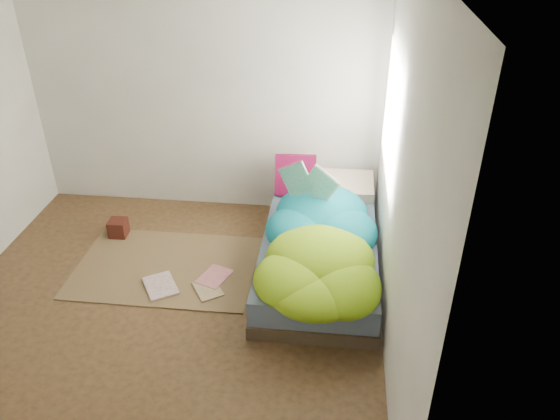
{
  "coord_description": "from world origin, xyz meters",
  "views": [
    {
      "loc": [
        1.32,
        -3.28,
        2.97
      ],
      "look_at": [
        0.86,
        0.75,
        0.55
      ],
      "focal_mm": 35.0,
      "sensor_mm": 36.0,
      "label": 1
    }
  ],
  "objects_px": {
    "floor_book_a": "(146,290)",
    "floor_book_b": "(204,274)",
    "wooden_box": "(118,228)",
    "open_book": "(308,173)",
    "bed": "(319,251)",
    "pillow_magenta": "(296,175)"
  },
  "relations": [
    {
      "from": "bed",
      "to": "pillow_magenta",
      "type": "bearing_deg",
      "value": 111.14
    },
    {
      "from": "open_book",
      "to": "wooden_box",
      "type": "height_order",
      "value": "open_book"
    },
    {
      "from": "pillow_magenta",
      "to": "floor_book_b",
      "type": "bearing_deg",
      "value": -129.94
    },
    {
      "from": "open_book",
      "to": "floor_book_a",
      "type": "bearing_deg",
      "value": -127.82
    },
    {
      "from": "floor_book_a",
      "to": "open_book",
      "type": "bearing_deg",
      "value": -0.91
    },
    {
      "from": "bed",
      "to": "floor_book_a",
      "type": "distance_m",
      "value": 1.54
    },
    {
      "from": "open_book",
      "to": "wooden_box",
      "type": "distance_m",
      "value": 1.98
    },
    {
      "from": "pillow_magenta",
      "to": "wooden_box",
      "type": "relative_size",
      "value": 2.38
    },
    {
      "from": "open_book",
      "to": "floor_book_b",
      "type": "relative_size",
      "value": 1.54
    },
    {
      "from": "wooden_box",
      "to": "floor_book_a",
      "type": "bearing_deg",
      "value": -56.29
    },
    {
      "from": "bed",
      "to": "open_book",
      "type": "height_order",
      "value": "open_book"
    },
    {
      "from": "floor_book_a",
      "to": "pillow_magenta",
      "type": "bearing_deg",
      "value": 16.13
    },
    {
      "from": "floor_book_a",
      "to": "floor_book_b",
      "type": "distance_m",
      "value": 0.51
    },
    {
      "from": "open_book",
      "to": "floor_book_a",
      "type": "height_order",
      "value": "open_book"
    },
    {
      "from": "pillow_magenta",
      "to": "floor_book_b",
      "type": "distance_m",
      "value": 1.33
    },
    {
      "from": "wooden_box",
      "to": "floor_book_a",
      "type": "distance_m",
      "value": 0.98
    },
    {
      "from": "bed",
      "to": "wooden_box",
      "type": "bearing_deg",
      "value": 172.02
    },
    {
      "from": "pillow_magenta",
      "to": "open_book",
      "type": "bearing_deg",
      "value": -77.01
    },
    {
      "from": "wooden_box",
      "to": "floor_book_a",
      "type": "xyz_separation_m",
      "value": [
        0.54,
        -0.81,
        -0.07
      ]
    },
    {
      "from": "open_book",
      "to": "floor_book_b",
      "type": "bearing_deg",
      "value": -128.71
    },
    {
      "from": "wooden_box",
      "to": "floor_book_b",
      "type": "xyz_separation_m",
      "value": [
        0.97,
        -0.54,
        -0.07
      ]
    },
    {
      "from": "bed",
      "to": "floor_book_a",
      "type": "height_order",
      "value": "bed"
    }
  ]
}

